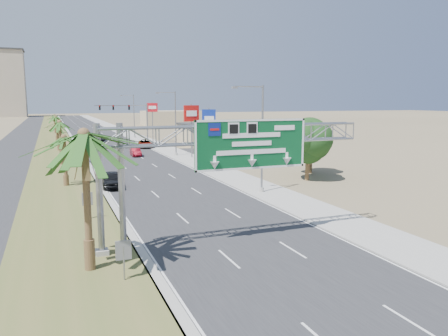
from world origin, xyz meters
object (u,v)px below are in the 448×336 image
signal_mast (137,120)px  car_far (100,139)px  pole_sign_red_near (191,116)px  car_right_lane (146,144)px  store_building (228,134)px  sign_gantry (225,144)px  palm_near (84,135)px  pole_sign_blue (209,122)px  pole_sign_red_far (152,111)px  car_mid_lane (136,152)px  car_left_lane (112,180)px

signal_mast → car_far: (-6.41, 7.09, -4.08)m
pole_sign_red_near → car_right_lane: bearing=101.6°
store_building → car_right_lane: store_building is taller
signal_mast → pole_sign_red_near: pole_sign_red_near is taller
car_far → pole_sign_red_near: 32.66m
sign_gantry → car_right_lane: (6.56, 55.68, -5.30)m
palm_near → signal_mast: (14.37, 63.97, -2.08)m
sign_gantry → pole_sign_blue: size_ratio=2.22×
sign_gantry → pole_sign_red_far: pole_sign_red_far is taller
pole_sign_red_near → pole_sign_blue: (2.07, -1.94, -0.77)m
signal_mast → pole_sign_red_near: (3.83, -23.42, 1.46)m
palm_near → pole_sign_red_near: bearing=65.8°
pole_sign_blue → car_far: bearing=110.8°
pole_sign_red_near → pole_sign_red_far: (0.00, 26.73, 0.26)m
car_right_lane → signal_mast: bearing=100.3°
car_mid_lane → store_building: bearing=32.5°
car_mid_lane → car_right_lane: car_right_lane is taller
car_mid_lane → pole_sign_red_near: size_ratio=0.48×
sign_gantry → signal_mast: (6.23, 62.05, -1.21)m
sign_gantry → car_right_lane: size_ratio=3.09×
signal_mast → car_mid_lane: 18.90m
palm_near → store_building: size_ratio=0.46×
car_far → car_right_lane: bearing=-68.5°
car_mid_lane → pole_sign_red_far: (7.50, 21.37, 5.93)m
signal_mast → sign_gantry: bearing=-95.7°
car_far → pole_sign_red_far: bearing=-25.4°
car_left_lane → pole_sign_red_near: (14.28, 18.87, 5.51)m
store_building → car_left_lane: (-27.28, -36.32, -1.19)m
sign_gantry → pole_sign_red_far: size_ratio=2.01×
signal_mast → store_building: signal_mast is taller
store_building → pole_sign_blue: pole_sign_blue is taller
car_mid_lane → palm_near: bearing=-101.1°
car_left_lane → pole_sign_blue: pole_sign_blue is taller
car_far → pole_sign_blue: size_ratio=0.71×
signal_mast → pole_sign_red_near: bearing=-80.7°
sign_gantry → pole_sign_blue: 38.64m
car_mid_lane → pole_sign_blue: pole_sign_blue is taller
palm_near → pole_sign_blue: (20.27, 38.61, -1.39)m
store_building → pole_sign_red_near: bearing=-126.7°
sign_gantry → car_left_lane: 20.87m
sign_gantry → car_far: (-0.17, 69.14, -5.29)m
sign_gantry → car_far: 69.34m
store_building → car_right_lane: bearing=-178.6°
signal_mast → pole_sign_red_far: (3.83, 3.31, 1.73)m
car_far → palm_near: bearing=-101.5°
palm_near → car_left_lane: palm_near is taller
sign_gantry → signal_mast: signal_mast is taller
car_right_lane → store_building: bearing=8.7°
car_right_lane → palm_near: bearing=-97.0°
pole_sign_red_near → pole_sign_blue: pole_sign_red_near is taller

